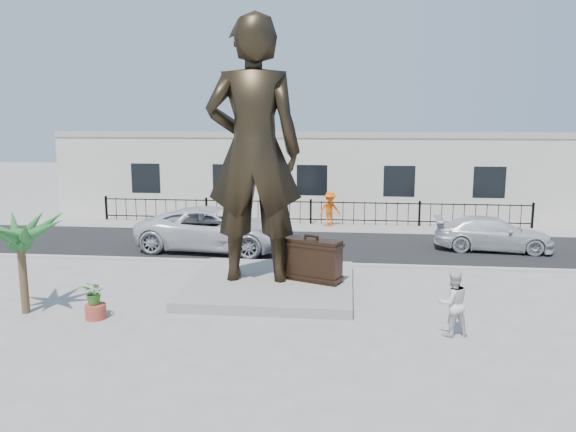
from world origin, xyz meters
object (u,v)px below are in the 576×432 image
object	(u,v)px
tourist	(453,303)
car_white	(215,229)
suitcase	(311,260)
statue	(254,151)

from	to	relation	value
tourist	car_white	bearing A→B (deg)	-63.74
tourist	car_white	world-z (taller)	car_white
suitcase	car_white	distance (m)	6.66
tourist	car_white	xyz separation A→B (m)	(-8.13, 8.48, 0.04)
statue	tourist	world-z (taller)	statue
statue	car_white	xyz separation A→B (m)	(-2.53, 5.03, -3.50)
statue	suitcase	xyz separation A→B (m)	(1.81, -0.02, -3.41)
statue	car_white	size ratio (longest dim) A/B	1.30
suitcase	tourist	distance (m)	5.11
suitcase	tourist	world-z (taller)	tourist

